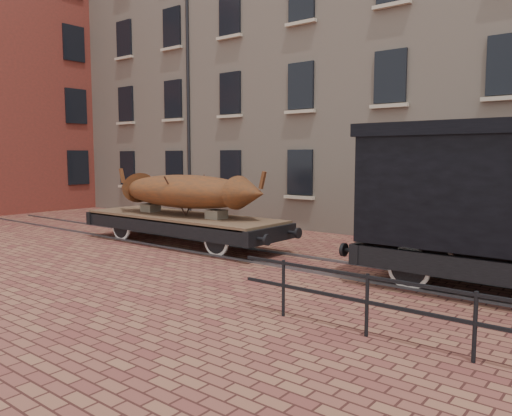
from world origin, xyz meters
The scene contains 5 objects.
ground centered at (0.00, 0.00, 0.00)m, with size 90.00×90.00×0.00m, color brown.
warehouse_cream centered at (3.00, 9.99, 7.00)m, with size 40.00×10.19×14.00m.
rail_track centered at (0.00, 0.00, 0.03)m, with size 30.00×1.52×0.06m.
flatcar_wagon centered at (-3.69, 0.00, 0.75)m, with size 8.02×2.18×1.21m.
iron_boat centered at (-3.50, 0.00, 1.71)m, with size 5.97×2.08×1.46m.
Camera 1 is at (7.98, -10.79, 2.82)m, focal length 35.00 mm.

